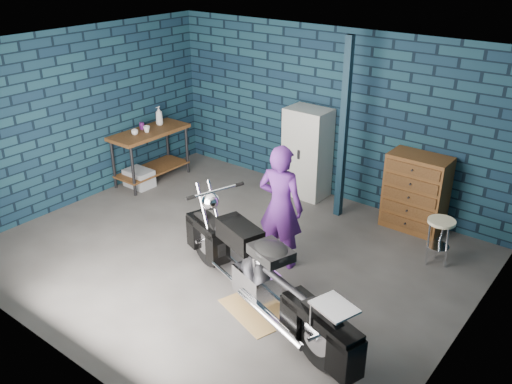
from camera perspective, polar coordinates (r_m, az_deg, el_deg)
ground at (r=7.34m, az=-2.91°, el=-6.64°), size 6.00×6.00×0.00m
room_walls at (r=6.95m, az=-0.25°, el=8.76°), size 6.02×5.01×2.71m
support_post at (r=7.95m, az=9.20°, el=6.39°), size 0.10×0.10×2.70m
workbench at (r=9.55m, az=-10.97°, el=3.79°), size 0.60×1.40×0.91m
drip_mat at (r=6.36m, az=0.37°, el=-12.24°), size 0.98×0.85×0.01m
motorcycle at (r=6.03m, az=0.38°, el=-7.87°), size 2.73×1.50×1.16m
person at (r=6.78m, az=2.61°, el=-1.57°), size 0.66×0.49×1.64m
storage_bin at (r=9.46m, az=-12.20°, el=1.44°), size 0.47×0.34×0.30m
locker at (r=8.75m, az=5.38°, el=4.10°), size 0.69×0.49×1.47m
tool_chest at (r=8.06m, az=16.42°, el=-0.09°), size 0.85×0.47×1.13m
shop_stool at (r=7.39m, az=18.65°, el=-5.00°), size 0.45×0.45×0.64m
cup_a at (r=9.22m, az=-12.64°, el=6.16°), size 0.15×0.15×0.09m
cup_b at (r=9.31m, az=-11.43°, el=6.50°), size 0.15×0.15×0.11m
mug_purple at (r=9.49m, az=-11.92°, el=6.83°), size 0.11×0.11×0.11m
bottle at (r=9.63m, az=-10.17°, el=7.92°), size 0.14×0.14×0.33m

